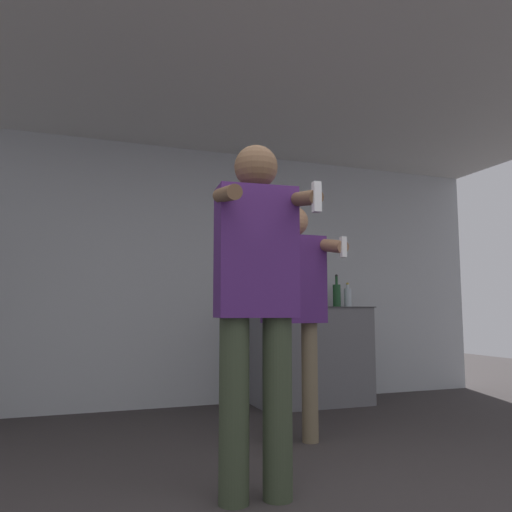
{
  "coord_description": "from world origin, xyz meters",
  "views": [
    {
      "loc": [
        -0.92,
        -1.86,
        0.92
      ],
      "look_at": [
        -0.06,
        0.51,
        1.2
      ],
      "focal_mm": 35.0,
      "sensor_mm": 36.0,
      "label": 1
    }
  ],
  "objects_px": {
    "bottle_tall_gin": "(337,295)",
    "person_man_side": "(294,295)",
    "bottle_red_label": "(295,294)",
    "bottle_dark_rum": "(348,297)",
    "bottle_amber_bourbon": "(316,298)",
    "person_woman_foreground": "(256,296)"
  },
  "relations": [
    {
      "from": "bottle_amber_bourbon",
      "to": "bottle_dark_rum",
      "type": "height_order",
      "value": "bottle_dark_rum"
    },
    {
      "from": "bottle_red_label",
      "to": "person_man_side",
      "type": "relative_size",
      "value": 0.2
    },
    {
      "from": "bottle_red_label",
      "to": "bottle_tall_gin",
      "type": "bearing_deg",
      "value": -0.0
    },
    {
      "from": "bottle_red_label",
      "to": "bottle_amber_bourbon",
      "type": "xyz_separation_m",
      "value": [
        0.24,
        -0.0,
        -0.04
      ]
    },
    {
      "from": "bottle_dark_rum",
      "to": "bottle_tall_gin",
      "type": "distance_m",
      "value": 0.13
    },
    {
      "from": "person_woman_foreground",
      "to": "person_man_side",
      "type": "bearing_deg",
      "value": 55.48
    },
    {
      "from": "bottle_amber_bourbon",
      "to": "bottle_dark_rum",
      "type": "xyz_separation_m",
      "value": [
        0.37,
        0.0,
        0.02
      ]
    },
    {
      "from": "bottle_amber_bourbon",
      "to": "person_man_side",
      "type": "height_order",
      "value": "person_man_side"
    },
    {
      "from": "bottle_tall_gin",
      "to": "person_man_side",
      "type": "relative_size",
      "value": 0.2
    },
    {
      "from": "bottle_red_label",
      "to": "person_man_side",
      "type": "distance_m",
      "value": 1.5
    },
    {
      "from": "bottle_amber_bourbon",
      "to": "bottle_red_label",
      "type": "bearing_deg",
      "value": 180.0
    },
    {
      "from": "bottle_red_label",
      "to": "person_woman_foreground",
      "type": "relative_size",
      "value": 0.19
    },
    {
      "from": "bottle_amber_bourbon",
      "to": "person_woman_foreground",
      "type": "bearing_deg",
      "value": -123.24
    },
    {
      "from": "bottle_red_label",
      "to": "bottle_amber_bourbon",
      "type": "height_order",
      "value": "bottle_red_label"
    },
    {
      "from": "bottle_red_label",
      "to": "bottle_amber_bourbon",
      "type": "relative_size",
      "value": 1.5
    },
    {
      "from": "bottle_amber_bourbon",
      "to": "person_man_side",
      "type": "relative_size",
      "value": 0.13
    },
    {
      "from": "person_man_side",
      "to": "bottle_amber_bourbon",
      "type": "bearing_deg",
      "value": 57.62
    },
    {
      "from": "bottle_red_label",
      "to": "bottle_dark_rum",
      "type": "relative_size",
      "value": 1.3
    },
    {
      "from": "bottle_red_label",
      "to": "bottle_tall_gin",
      "type": "relative_size",
      "value": 0.99
    },
    {
      "from": "bottle_dark_rum",
      "to": "person_woman_foreground",
      "type": "height_order",
      "value": "person_woman_foreground"
    },
    {
      "from": "bottle_red_label",
      "to": "person_woman_foreground",
      "type": "height_order",
      "value": "person_woman_foreground"
    },
    {
      "from": "bottle_red_label",
      "to": "person_man_side",
      "type": "height_order",
      "value": "person_man_side"
    }
  ]
}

